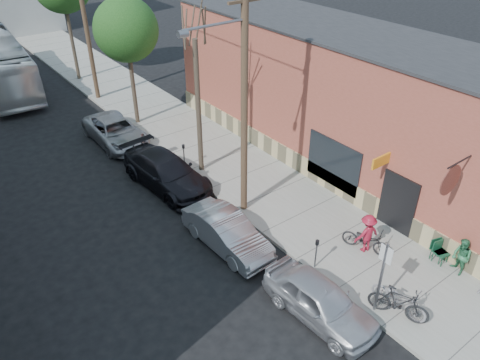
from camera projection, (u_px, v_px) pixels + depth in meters
ground at (255, 285)px, 16.65m from camera, size 120.00×120.00×0.00m
sidewalk at (191, 138)px, 26.19m from camera, size 4.50×58.00×0.15m
cafe_building at (335, 97)px, 22.86m from camera, size 6.60×20.20×6.61m
sign_post at (382, 272)px, 14.60m from camera, size 0.07×0.45×2.80m
parking_meter_near at (317, 249)px, 16.79m from camera, size 0.14×0.14×1.24m
parking_meter_far at (184, 152)px, 22.92m from camera, size 0.14×0.14×1.24m
utility_pole_near at (243, 94)px, 17.56m from camera, size 3.57×0.28×10.00m
utility_pole_far at (84, 17)px, 28.28m from camera, size 1.80×0.28×10.00m
tree_bare at (198, 109)px, 21.48m from camera, size 0.24×0.24×6.42m
tree_leafy_mid at (126, 30)px, 24.97m from camera, size 3.47×3.47×7.13m
patio_chair_a at (441, 253)px, 17.23m from camera, size 0.58×0.58×0.88m
patio_chair_b at (439, 251)px, 17.33m from camera, size 0.63×0.63×0.88m
patron_green at (461, 257)px, 16.60m from camera, size 0.81×0.88×1.47m
cyclist at (367, 233)px, 17.61m from camera, size 1.14×0.80×1.61m
cyclist_bike at (366, 240)px, 17.78m from camera, size 1.28×1.97×0.98m
parked_bike_a at (399, 303)px, 14.95m from camera, size 1.32×2.02×1.18m
parked_bike_b at (399, 299)px, 15.22m from camera, size 0.94×2.02×1.02m
car_0 at (320, 300)px, 15.11m from camera, size 1.90×4.21×1.40m
car_1 at (227, 232)px, 18.08m from camera, size 1.65×4.27×1.39m
car_2 at (166, 172)px, 21.74m from camera, size 2.61×5.45×1.53m
car_3 at (116, 131)px, 25.54m from camera, size 2.27×4.89×1.36m
bus at (1, 63)px, 32.10m from camera, size 3.92×12.46×3.41m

